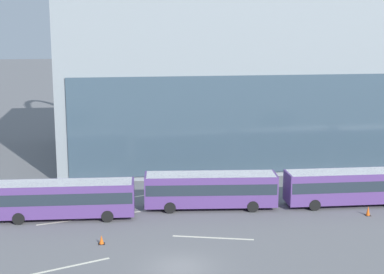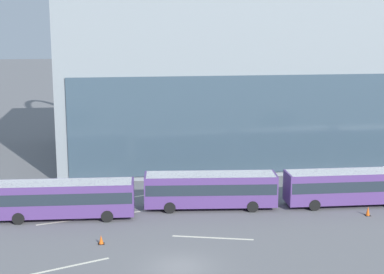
% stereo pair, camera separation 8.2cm
% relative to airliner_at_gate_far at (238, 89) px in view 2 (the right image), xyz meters
% --- Properties ---
extents(ground_plane, '(440.00, 440.00, 0.00)m').
position_rel_airliner_at_gate_far_xyz_m(ground_plane, '(-15.62, -53.91, -5.54)').
color(ground_plane, slate).
extents(airliner_at_gate_far, '(37.09, 36.87, 15.21)m').
position_rel_airliner_at_gate_far_xyz_m(airliner_at_gate_far, '(0.00, 0.00, 0.00)').
color(airliner_at_gate_far, silver).
rests_on(airliner_at_gate_far, ground_plane).
extents(shuttle_bus_0, '(11.65, 3.30, 3.11)m').
position_rel_airliner_at_gate_far_xyz_m(shuttle_bus_0, '(-23.99, -42.80, -3.71)').
color(shuttle_bus_0, '#56387A').
rests_on(shuttle_bus_0, ground_plane).
extents(shuttle_bus_1, '(11.72, 3.74, 3.11)m').
position_rel_airliner_at_gate_far_xyz_m(shuttle_bus_1, '(-11.50, -41.80, -3.71)').
color(shuttle_bus_1, '#56387A').
rests_on(shuttle_bus_1, ground_plane).
extents(shuttle_bus_2, '(11.60, 3.02, 3.11)m').
position_rel_airliner_at_gate_far_xyz_m(shuttle_bus_2, '(0.98, -42.56, -3.71)').
color(shuttle_bus_2, '#56387A').
rests_on(shuttle_bus_2, ground_plane).
extents(floodlight_mast, '(2.87, 2.87, 27.05)m').
position_rel_airliner_at_gate_far_xyz_m(floodlight_mast, '(-10.76, -26.98, 12.46)').
color(floodlight_mast, gray).
rests_on(floodlight_mast, ground_plane).
extents(lane_stripe_1, '(7.31, 3.19, 0.01)m').
position_rel_airliner_at_gate_far_xyz_m(lane_stripe_1, '(-23.96, -53.24, -5.54)').
color(lane_stripe_1, silver).
rests_on(lane_stripe_1, ground_plane).
extents(lane_stripe_2, '(11.16, 3.27, 0.01)m').
position_rel_airliner_at_gate_far_xyz_m(lane_stripe_2, '(-20.68, -42.68, -5.54)').
color(lane_stripe_2, silver).
rests_on(lane_stripe_2, ground_plane).
extents(lane_stripe_3, '(6.07, 1.88, 0.01)m').
position_rel_airliner_at_gate_far_xyz_m(lane_stripe_3, '(-12.51, -48.92, -5.54)').
color(lane_stripe_3, silver).
rests_on(lane_stripe_3, ground_plane).
extents(lane_stripe_5, '(8.82, 3.79, 0.01)m').
position_rel_airliner_at_gate_far_xyz_m(lane_stripe_5, '(-20.65, -38.61, -5.54)').
color(lane_stripe_5, silver).
rests_on(lane_stripe_5, ground_plane).
extents(traffic_cone_0, '(0.45, 0.45, 0.82)m').
position_rel_airliner_at_gate_far_xyz_m(traffic_cone_0, '(1.42, -45.58, -5.14)').
color(traffic_cone_0, black).
rests_on(traffic_cone_0, ground_plane).
extents(traffic_cone_1, '(0.48, 0.48, 0.68)m').
position_rel_airliner_at_gate_far_xyz_m(traffic_cone_1, '(-20.92, -49.02, -5.21)').
color(traffic_cone_1, black).
rests_on(traffic_cone_1, ground_plane).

